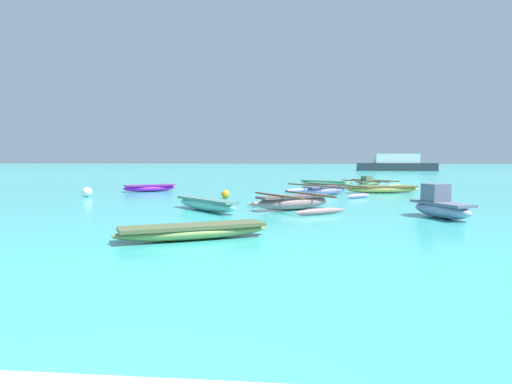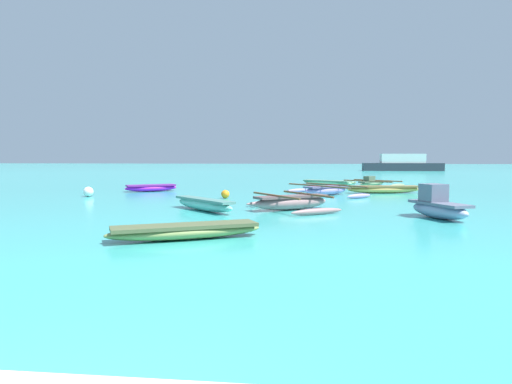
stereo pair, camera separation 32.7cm
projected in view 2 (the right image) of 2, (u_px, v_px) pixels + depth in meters
moored_boat_0 at (326, 190)px, 21.42m from camera, size 3.92×4.12×0.50m
moored_boat_1 at (372, 183)px, 28.47m from camera, size 3.88×3.65×0.61m
moored_boat_2 at (384, 189)px, 22.60m from camera, size 3.74×1.27×0.37m
moored_boat_3 at (438, 206)px, 13.33m from camera, size 1.53×2.34×0.99m
moored_boat_4 at (204, 204)px, 15.21m from camera, size 2.67×2.79×0.41m
moored_boat_5 at (186, 231)px, 9.94m from camera, size 3.39×2.19×0.32m
moored_boat_6 at (151, 188)px, 23.72m from camera, size 2.70×2.10×0.35m
moored_boat_7 at (327, 182)px, 29.47m from camera, size 3.35×2.58×0.29m
moored_boat_8 at (291, 202)px, 15.45m from camera, size 3.38×3.70×0.55m
mooring_buoy_1 at (88, 192)px, 20.59m from camera, size 0.45×0.45×0.45m
mooring_buoy_2 at (225, 194)px, 19.79m from camera, size 0.36×0.36×0.36m
distant_ferry at (402, 164)px, 59.47m from camera, size 10.08×2.22×2.22m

